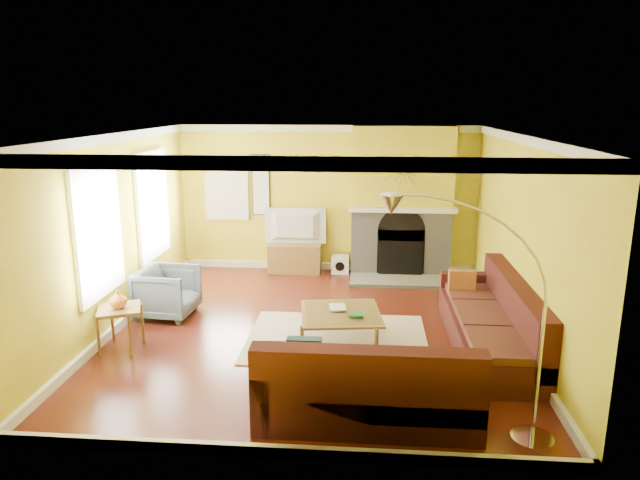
# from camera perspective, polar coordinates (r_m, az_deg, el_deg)

# --- Properties ---
(floor) EXTENTS (5.50, 6.00, 0.02)m
(floor) POSITION_cam_1_polar(r_m,az_deg,el_deg) (8.10, -0.68, -9.00)
(floor) COLOR maroon
(floor) RESTS_ON ground
(ceiling) EXTENTS (5.50, 6.00, 0.02)m
(ceiling) POSITION_cam_1_polar(r_m,az_deg,el_deg) (7.48, -0.74, 10.58)
(ceiling) COLOR white
(ceiling) RESTS_ON ground
(wall_back) EXTENTS (5.50, 0.02, 2.70)m
(wall_back) POSITION_cam_1_polar(r_m,az_deg,el_deg) (10.62, 0.81, 4.14)
(wall_back) COLOR yellow
(wall_back) RESTS_ON ground
(wall_front) EXTENTS (5.50, 0.02, 2.70)m
(wall_front) POSITION_cam_1_polar(r_m,az_deg,el_deg) (4.82, -4.07, -7.85)
(wall_front) COLOR yellow
(wall_front) RESTS_ON ground
(wall_left) EXTENTS (0.02, 6.00, 2.70)m
(wall_left) POSITION_cam_1_polar(r_m,az_deg,el_deg) (8.39, -19.82, 0.73)
(wall_left) COLOR yellow
(wall_left) RESTS_ON ground
(wall_right) EXTENTS (0.02, 6.00, 2.70)m
(wall_right) POSITION_cam_1_polar(r_m,az_deg,el_deg) (7.92, 19.59, 0.00)
(wall_right) COLOR yellow
(wall_right) RESTS_ON ground
(baseboard) EXTENTS (5.50, 6.00, 0.12)m
(baseboard) POSITION_cam_1_polar(r_m,az_deg,el_deg) (8.08, -0.68, -8.54)
(baseboard) COLOR white
(baseboard) RESTS_ON floor
(crown_molding) EXTENTS (5.50, 6.00, 0.12)m
(crown_molding) POSITION_cam_1_polar(r_m,az_deg,el_deg) (7.49, -0.74, 10.05)
(crown_molding) COLOR white
(crown_molding) RESTS_ON ceiling
(window_left_near) EXTENTS (0.06, 1.22, 1.72)m
(window_left_near) POSITION_cam_1_polar(r_m,az_deg,el_deg) (9.52, -16.50, 3.37)
(window_left_near) COLOR white
(window_left_near) RESTS_ON wall_left
(window_left_far) EXTENTS (0.06, 1.22, 1.72)m
(window_left_far) POSITION_cam_1_polar(r_m,az_deg,el_deg) (7.82, -21.42, 0.80)
(window_left_far) COLOR white
(window_left_far) RESTS_ON wall_left
(window_back) EXTENTS (0.82, 0.06, 1.22)m
(window_back) POSITION_cam_1_polar(r_m,az_deg,el_deg) (10.84, -9.33, 5.22)
(window_back) COLOR white
(window_back) RESTS_ON wall_back
(wall_art) EXTENTS (0.34, 0.04, 1.14)m
(wall_art) POSITION_cam_1_polar(r_m,az_deg,el_deg) (10.70, -5.93, 5.49)
(wall_art) COLOR white
(wall_art) RESTS_ON wall_back
(fireplace) EXTENTS (1.80, 0.40, 2.70)m
(fireplace) POSITION_cam_1_polar(r_m,az_deg,el_deg) (10.41, 8.18, 3.80)
(fireplace) COLOR gray
(fireplace) RESTS_ON floor
(mantel) EXTENTS (1.92, 0.22, 0.08)m
(mantel) POSITION_cam_1_polar(r_m,az_deg,el_deg) (10.19, 8.23, 3.02)
(mantel) COLOR white
(mantel) RESTS_ON fireplace
(hearth) EXTENTS (1.80, 0.70, 0.06)m
(hearth) POSITION_cam_1_polar(r_m,az_deg,el_deg) (10.19, 8.10, -4.06)
(hearth) COLOR gray
(hearth) RESTS_ON floor
(sunburst) EXTENTS (0.70, 0.04, 0.70)m
(sunburst) POSITION_cam_1_polar(r_m,az_deg,el_deg) (10.10, 8.37, 6.93)
(sunburst) COLOR olive
(sunburst) RESTS_ON fireplace
(rug) EXTENTS (2.40, 1.80, 0.02)m
(rug) POSITION_cam_1_polar(r_m,az_deg,el_deg) (7.80, 1.71, -9.80)
(rug) COLOR beige
(rug) RESTS_ON floor
(sectional_sofa) EXTENTS (3.10, 3.70, 0.90)m
(sectional_sofa) POSITION_cam_1_polar(r_m,az_deg,el_deg) (7.13, 8.42, -8.43)
(sectional_sofa) COLOR #411715
(sectional_sofa) RESTS_ON floor
(coffee_table) EXTENTS (1.16, 1.16, 0.41)m
(coffee_table) POSITION_cam_1_polar(r_m,az_deg,el_deg) (7.67, 2.08, -8.61)
(coffee_table) COLOR white
(coffee_table) RESTS_ON floor
(media_console) EXTENTS (0.97, 0.44, 0.53)m
(media_console) POSITION_cam_1_polar(r_m,az_deg,el_deg) (10.66, -2.53, -1.80)
(media_console) COLOR olive
(media_console) RESTS_ON floor
(tv) EXTENTS (1.14, 0.15, 0.66)m
(tv) POSITION_cam_1_polar(r_m,az_deg,el_deg) (10.52, -2.56, 1.33)
(tv) COLOR black
(tv) RESTS_ON media_console
(subwoofer) EXTENTS (0.32, 0.32, 0.32)m
(subwoofer) POSITION_cam_1_polar(r_m,az_deg,el_deg) (10.65, 2.04, -2.42)
(subwoofer) COLOR white
(subwoofer) RESTS_ON floor
(armchair) EXTENTS (0.88, 0.86, 0.74)m
(armchair) POSITION_cam_1_polar(r_m,az_deg,el_deg) (8.76, -15.01, -5.07)
(armchair) COLOR slate
(armchair) RESTS_ON floor
(side_table) EXTENTS (0.67, 0.67, 0.57)m
(side_table) POSITION_cam_1_polar(r_m,az_deg,el_deg) (7.82, -19.30, -8.36)
(side_table) COLOR olive
(side_table) RESTS_ON floor
(vase) EXTENTS (0.26, 0.26, 0.23)m
(vase) POSITION_cam_1_polar(r_m,az_deg,el_deg) (7.68, -19.54, -5.59)
(vase) COLOR orange
(vase) RESTS_ON side_table
(book) EXTENTS (0.25, 0.31, 0.03)m
(book) POSITION_cam_1_polar(r_m,az_deg,el_deg) (7.70, 0.96, -6.78)
(book) COLOR white
(book) RESTS_ON coffee_table
(arc_lamp) EXTENTS (1.47, 0.36, 2.33)m
(arc_lamp) POSITION_cam_1_polar(r_m,az_deg,el_deg) (5.35, 14.86, -8.16)
(arc_lamp) COLOR silver
(arc_lamp) RESTS_ON floor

